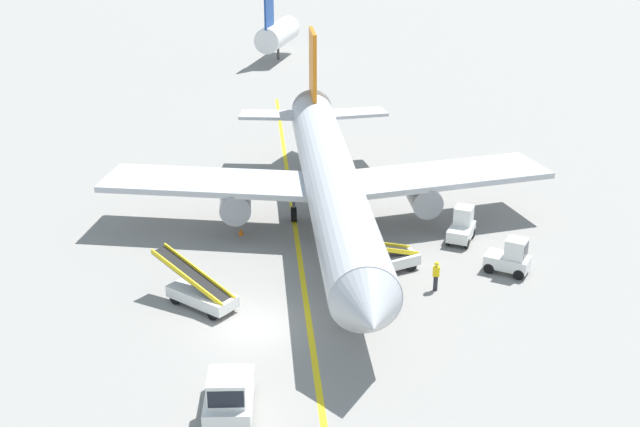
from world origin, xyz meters
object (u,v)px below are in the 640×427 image
(airliner, at_px, (330,178))
(baggage_tug_near_wing, at_px, (462,226))
(baggage_tug_by_cargo_door, at_px, (510,258))
(ground_crew_marshaller, at_px, (436,275))
(safety_cone_nose_right, at_px, (365,310))
(safety_cone_nose_left, at_px, (241,232))
(pushback_tug, at_px, (229,395))
(belt_loader_aft_hold, at_px, (200,292))
(belt_loader_forward_hold, at_px, (384,259))

(airliner, height_order, baggage_tug_near_wing, airliner)
(baggage_tug_by_cargo_door, bearing_deg, airliner, 161.56)
(ground_crew_marshaller, height_order, safety_cone_nose_right, ground_crew_marshaller)
(safety_cone_nose_left, bearing_deg, airliner, 22.52)
(safety_cone_nose_right, bearing_deg, baggage_tug_by_cargo_door, 41.76)
(safety_cone_nose_left, relative_size, safety_cone_nose_right, 1.00)
(ground_crew_marshaller, bearing_deg, pushback_tug, -119.55)
(baggage_tug_near_wing, distance_m, belt_loader_aft_hold, 16.81)
(airliner, height_order, pushback_tug, airliner)
(baggage_tug_by_cargo_door, relative_size, safety_cone_nose_right, 6.02)
(baggage_tug_by_cargo_door, height_order, safety_cone_nose_left, baggage_tug_by_cargo_door)
(belt_loader_aft_hold, bearing_deg, ground_crew_marshaller, 20.84)
(safety_cone_nose_left, bearing_deg, ground_crew_marshaller, -20.03)
(belt_loader_forward_hold, bearing_deg, safety_cone_nose_right, -92.09)
(pushback_tug, distance_m, safety_cone_nose_right, 10.21)
(belt_loader_forward_hold, height_order, safety_cone_nose_right, belt_loader_forward_hold)
(belt_loader_forward_hold, relative_size, ground_crew_marshaller, 2.72)
(pushback_tug, xyz_separation_m, safety_cone_nose_right, (3.97, 9.37, -0.77))
(belt_loader_forward_hold, xyz_separation_m, ground_crew_marshaller, (3.04, -1.55, 0.13))
(ground_crew_marshaller, bearing_deg, baggage_tug_by_cargo_door, 37.93)
(pushback_tug, bearing_deg, safety_cone_nose_left, 106.88)
(baggage_tug_near_wing, xyz_separation_m, ground_crew_marshaller, (-0.94, -6.77, -0.02))
(belt_loader_aft_hold, bearing_deg, airliner, 68.45)
(baggage_tug_by_cargo_door, xyz_separation_m, safety_cone_nose_left, (-16.25, 1.54, -0.71))
(pushback_tug, bearing_deg, baggage_tug_by_cargo_door, 54.88)
(baggage_tug_by_cargo_door, relative_size, belt_loader_aft_hold, 0.52)
(ground_crew_marshaller, bearing_deg, baggage_tug_near_wing, 82.08)
(safety_cone_nose_left, bearing_deg, belt_loader_aft_hold, -84.88)
(belt_loader_forward_hold, bearing_deg, belt_loader_aft_hold, -145.11)
(pushback_tug, relative_size, safety_cone_nose_left, 9.01)
(baggage_tug_by_cargo_door, bearing_deg, belt_loader_aft_hold, -154.38)
(baggage_tug_by_cargo_door, bearing_deg, baggage_tug_near_wing, 127.43)
(belt_loader_forward_hold, height_order, belt_loader_aft_hold, same)
(safety_cone_nose_left, bearing_deg, pushback_tug, -73.12)
(belt_loader_forward_hold, distance_m, safety_cone_nose_left, 9.84)
(baggage_tug_near_wing, xyz_separation_m, baggage_tug_by_cargo_door, (2.89, -3.78, 0.00))
(baggage_tug_by_cargo_door, xyz_separation_m, safety_cone_nose_right, (-7.05, -6.30, -0.71))
(ground_crew_marshaller, bearing_deg, safety_cone_nose_right, -134.21)
(pushback_tug, height_order, safety_cone_nose_left, pushback_tug)
(belt_loader_aft_hold, relative_size, safety_cone_nose_left, 11.56)
(belt_loader_forward_hold, height_order, ground_crew_marshaller, belt_loader_forward_hold)
(pushback_tug, bearing_deg, ground_crew_marshaller, 60.45)
(safety_cone_nose_right, bearing_deg, pushback_tug, -112.95)
(belt_loader_forward_hold, height_order, safety_cone_nose_left, belt_loader_forward_hold)
(airliner, xyz_separation_m, safety_cone_nose_left, (-5.18, -2.15, -3.20))
(baggage_tug_by_cargo_door, bearing_deg, pushback_tug, -125.12)
(pushback_tug, relative_size, baggage_tug_by_cargo_door, 1.50)
(belt_loader_aft_hold, relative_size, ground_crew_marshaller, 2.99)
(baggage_tug_by_cargo_door, distance_m, safety_cone_nose_right, 9.48)
(belt_loader_forward_hold, distance_m, belt_loader_aft_hold, 10.44)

